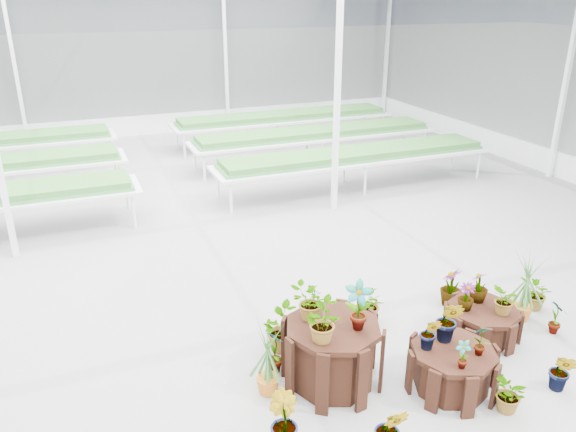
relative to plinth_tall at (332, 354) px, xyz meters
name	(u,v)px	position (x,y,z in m)	size (l,w,h in m)	color
ground_plane	(260,345)	(-0.53, 0.97, -0.38)	(24.00, 24.00, 0.00)	gray
greenhouse_shell	(256,177)	(-0.53, 0.97, 1.87)	(18.00, 24.00, 4.50)	white
steel_frame	(256,177)	(-0.53, 0.97, 1.87)	(18.00, 24.00, 4.50)	silver
nursery_benches	(159,163)	(-0.53, 8.17, 0.04)	(16.00, 7.00, 0.84)	silver
plinth_tall	(332,354)	(0.00, 0.00, 0.00)	(1.12, 1.12, 0.76)	black
plinth_mid	(452,369)	(1.20, -0.60, -0.12)	(0.98, 0.98, 0.52)	black
plinth_low	(482,323)	(2.20, 0.10, -0.17)	(0.93, 0.93, 0.42)	black
nursery_plants	(404,324)	(1.00, 0.10, 0.10)	(4.67, 2.62, 1.34)	#31632A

